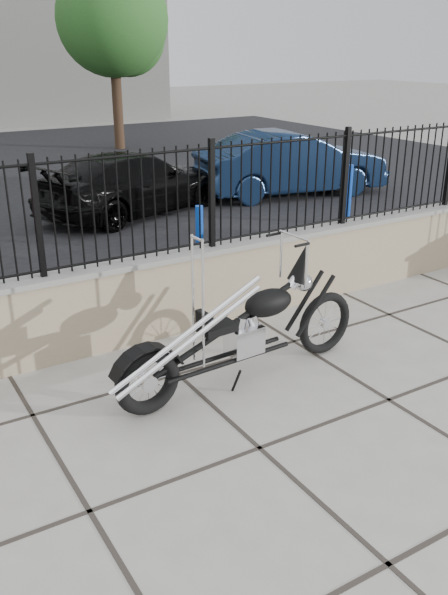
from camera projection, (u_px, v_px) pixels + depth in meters
The scene contains 9 objects.
ground_plane at pixel (260, 448), 5.31m from camera, with size 90.00×90.00×0.00m, color #99968E.
retaining_wall at pixel (136, 300), 7.12m from camera, with size 14.00×0.36×0.96m, color gray.
iron_fence at pixel (131, 207), 6.71m from camera, with size 14.00×0.08×1.20m, color black.
chopper_motorcycle at pixel (240, 307), 6.06m from camera, with size 2.71×0.48×1.63m, color black, non-canonical shape.
car_black at pixel (133, 183), 12.54m from camera, with size 1.72×4.22×1.22m, color black.
car_blue at pixel (291, 163), 14.09m from camera, with size 1.49×4.27×1.41m, color #10203D.
bollard_b at pixel (200, 238), 9.38m from camera, with size 0.12×0.12×0.98m, color #0E26D4.
bollard_c at pixel (348, 195), 11.81m from camera, with size 0.13×0.13×1.11m, color #0B62B3.
tree_right at pixel (112, 13), 19.24m from camera, with size 3.44×3.44×5.81m.
Camera 1 is at (-2.57, -3.65, 3.16)m, focal length 38.00 mm.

